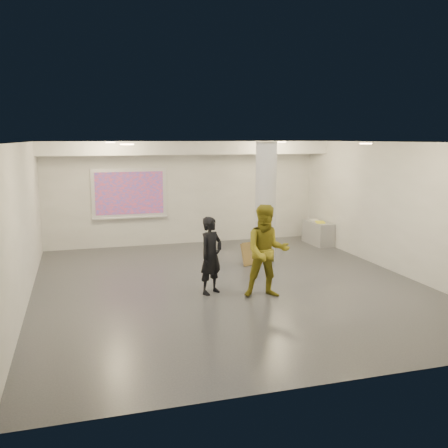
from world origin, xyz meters
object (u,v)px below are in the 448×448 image
object	(u,v)px
woman	(211,255)
man	(267,251)
column	(266,202)
credenza	(318,233)
projection_screen	(129,194)

from	to	relation	value
woman	man	world-z (taller)	man
column	credenza	size ratio (longest dim) A/B	2.62
woman	credenza	bearing A→B (deg)	8.11
projection_screen	credenza	distance (m)	5.58
column	woman	distance (m)	3.09
credenza	projection_screen	bearing A→B (deg)	164.98
column	projection_screen	world-z (taller)	column
column	projection_screen	distance (m)	4.08
projection_screen	man	bearing A→B (deg)	-69.05
projection_screen	column	bearing A→B (deg)	-40.56
column	man	world-z (taller)	column
column	man	bearing A→B (deg)	-110.50
woman	column	bearing A→B (deg)	15.08
column	woman	xyz separation A→B (m)	(-2.01, -2.23, -0.72)
woman	man	distance (m)	1.12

